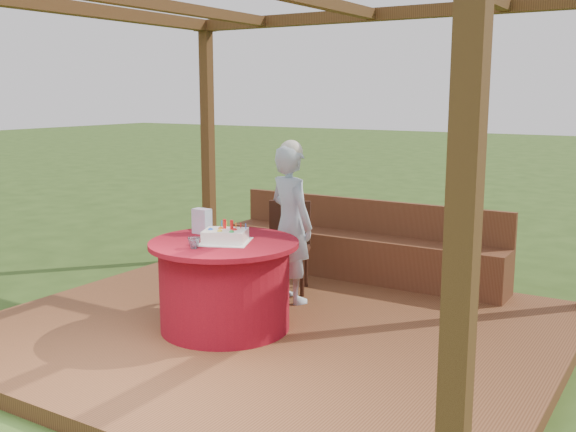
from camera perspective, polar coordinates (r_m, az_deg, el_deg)
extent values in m
plane|color=#2B4617|center=(5.70, -1.34, -10.32)|extent=(60.00, 60.00, 0.00)
cube|color=brown|center=(5.68, -1.34, -9.76)|extent=(4.50, 4.00, 0.12)
cube|color=brown|center=(2.77, 14.54, -2.39)|extent=(0.12, 0.12, 2.60)
cube|color=brown|center=(8.13, -6.80, 6.11)|extent=(0.12, 0.12, 2.60)
cube|color=brown|center=(7.03, 7.30, 16.54)|extent=(4.50, 0.14, 0.12)
cube|color=brown|center=(6.78, -17.39, 16.40)|extent=(0.14, 4.00, 0.12)
cube|color=brown|center=(6.19, -12.09, 17.25)|extent=(0.10, 3.70, 0.10)
cube|color=brown|center=(7.02, 6.23, -3.44)|extent=(3.00, 0.42, 0.45)
cube|color=brown|center=(7.10, 6.92, -0.01)|extent=(3.00, 0.06, 0.35)
cylinder|color=maroon|center=(5.51, -5.38, -6.04)|extent=(1.05, 1.05, 0.69)
cylinder|color=maroon|center=(5.41, -5.44, -2.34)|extent=(1.20, 1.20, 0.04)
cube|color=#371C11|center=(6.49, -0.05, -2.88)|extent=(0.54, 0.54, 0.05)
cylinder|color=#371C11|center=(6.41, -1.70, -4.93)|extent=(0.04, 0.04, 0.41)
cylinder|color=#371C11|center=(6.37, 1.21, -5.04)|extent=(0.04, 0.04, 0.41)
cylinder|color=#371C11|center=(6.72, -1.24, -4.21)|extent=(0.04, 0.04, 0.41)
cylinder|color=#371C11|center=(6.68, 1.53, -4.30)|extent=(0.04, 0.04, 0.41)
cube|color=#371C11|center=(6.62, 0.17, -0.62)|extent=(0.39, 0.20, 0.45)
imported|color=#8BAECE|center=(6.13, 0.25, -0.69)|extent=(0.62, 0.52, 1.44)
sphere|color=white|center=(6.04, 0.26, 5.46)|extent=(0.21, 0.21, 0.21)
cube|color=white|center=(5.37, -5.32, -2.19)|extent=(0.50, 0.50, 0.01)
cube|color=white|center=(5.36, -5.33, -1.67)|extent=(0.41, 0.38, 0.09)
cylinder|color=red|center=(5.39, -5.39, -0.67)|extent=(0.03, 0.03, 0.07)
cylinder|color=red|center=(5.35, -4.79, -0.74)|extent=(0.03, 0.03, 0.07)
sphere|color=blue|center=(5.36, -6.58, -1.04)|extent=(0.04, 0.04, 0.04)
sphere|color=yellow|center=(5.29, -5.80, -1.17)|extent=(0.04, 0.04, 0.04)
sphere|color=green|center=(5.25, -4.80, -1.25)|extent=(0.04, 0.04, 0.04)
sphere|color=orange|center=(5.40, -5.73, -0.94)|extent=(0.04, 0.04, 0.04)
sphere|color=red|center=(5.33, -4.55, -1.07)|extent=(0.04, 0.04, 0.04)
cube|color=pink|center=(5.71, -7.30, -0.43)|extent=(0.15, 0.10, 0.21)
imported|color=white|center=(5.18, -7.97, -2.26)|extent=(0.11, 0.11, 0.09)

